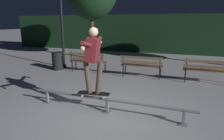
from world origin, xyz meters
TOP-DOWN VIEW (x-y plane):
  - ground_plane at (0.00, 0.00)m, footprint 90.00×90.00m
  - hedge_backdrop at (0.00, 10.61)m, footprint 24.00×1.20m
  - grind_rail at (0.00, 0.22)m, footprint 4.05×0.18m
  - skateboard at (-0.35, 0.22)m, footprint 0.80×0.31m
  - skateboarder at (-0.34, 0.22)m, footprint 0.63×1.40m
  - park_bench_leftmost at (-2.24, 3.58)m, footprint 1.61×0.44m
  - park_bench_left_center at (0.08, 3.58)m, footprint 1.61×0.44m
  - park_bench_right_center at (2.39, 3.58)m, footprint 1.61×0.44m
  - lamp_post_left at (-3.73, 4.07)m, footprint 0.32×0.32m
  - trash_can at (-3.75, 3.58)m, footprint 0.52×0.52m

SIDE VIEW (x-z plane):
  - ground_plane at x=0.00m, z-range 0.00..0.00m
  - grind_rail at x=0.00m, z-range 0.10..0.45m
  - trash_can at x=-3.75m, z-range 0.01..0.81m
  - skateboard at x=-0.35m, z-range 0.38..0.47m
  - park_bench_leftmost at x=-2.24m, z-range 0.10..0.98m
  - park_bench_left_center at x=0.08m, z-range 0.10..0.98m
  - park_bench_right_center at x=2.39m, z-range 0.10..0.98m
  - hedge_backdrop at x=0.00m, z-range 0.00..2.61m
  - skateboarder at x=-0.34m, z-range 0.59..2.14m
  - lamp_post_left at x=-3.73m, z-range 0.53..4.43m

